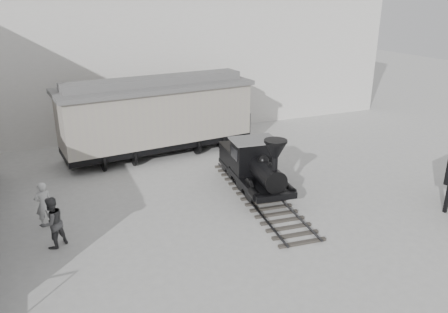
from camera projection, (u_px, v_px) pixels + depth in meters
name	position (u px, v px, depth m)	size (l,w,h in m)	color
ground	(244.00, 247.00, 14.89)	(90.00, 90.00, 0.00)	#9E9E9B
north_wall	(138.00, 41.00, 25.94)	(34.00, 2.51, 11.00)	silver
locomotive	(256.00, 169.00, 18.78)	(2.56, 8.35, 2.90)	#332E2A
boxcar	(157.00, 114.00, 23.06)	(10.47, 4.26, 4.17)	black
visitor_a	(44.00, 204.00, 16.00)	(0.64, 0.42, 1.76)	silver
visitor_b	(52.00, 223.00, 14.65)	(0.89, 0.69, 1.83)	#424244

